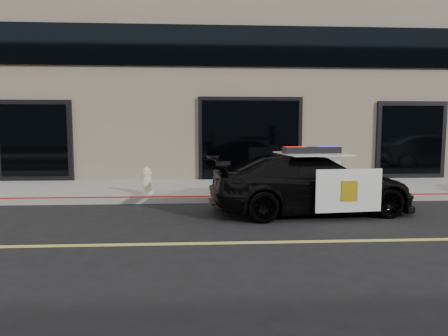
{
  "coord_description": "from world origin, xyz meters",
  "views": [
    {
      "loc": [
        -2.66,
        -6.26,
        1.85
      ],
      "look_at": [
        -2.16,
        2.2,
        1.0
      ],
      "focal_mm": 32.0,
      "sensor_mm": 36.0,
      "label": 1
    }
  ],
  "objects": [
    {
      "name": "sidewalk_n",
      "position": [
        0.0,
        5.25,
        0.07
      ],
      "size": [
        60.0,
        3.5,
        0.15
      ],
      "primitive_type": "cube",
      "color": "gray",
      "rests_on": "ground"
    },
    {
      "name": "police_car",
      "position": [
        -0.26,
        2.22,
        0.65
      ],
      "size": [
        2.68,
        4.79,
        1.45
      ],
      "color": "black",
      "rests_on": "ground"
    },
    {
      "name": "ground",
      "position": [
        0.0,
        0.0,
        0.0
      ],
      "size": [
        120.0,
        120.0,
        0.0
      ],
      "primitive_type": "plane",
      "color": "black",
      "rests_on": "ground"
    },
    {
      "name": "building_n",
      "position": [
        0.0,
        10.5,
        6.0
      ],
      "size": [
        60.0,
        7.0,
        12.0
      ],
      "primitive_type": "cube",
      "color": "#756856",
      "rests_on": "ground"
    },
    {
      "name": "fire_hydrant",
      "position": [
        -4.06,
        4.1,
        0.48
      ],
      "size": [
        0.32,
        0.44,
        0.71
      ],
      "color": "beige",
      "rests_on": "sidewalk_n"
    }
  ]
}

